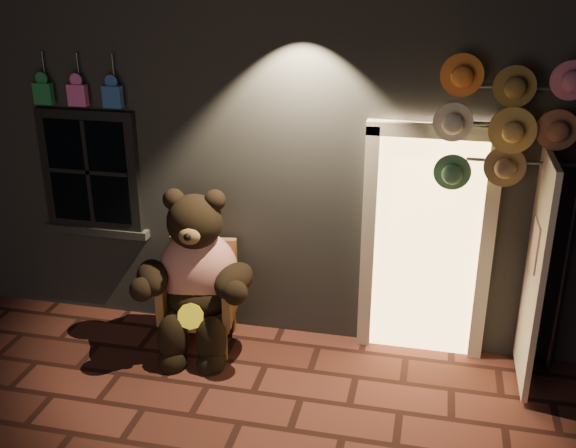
% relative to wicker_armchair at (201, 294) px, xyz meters
% --- Properties ---
extents(ground, '(60.00, 60.00, 0.00)m').
position_rel_wicker_armchair_xyz_m(ground, '(0.71, -1.14, -0.49)').
color(ground, brown).
rests_on(ground, ground).
extents(shop_building, '(7.30, 5.95, 3.51)m').
position_rel_wicker_armchair_xyz_m(shop_building, '(0.71, 2.84, 1.24)').
color(shop_building, slate).
rests_on(shop_building, ground).
extents(wicker_armchair, '(0.76, 0.70, 0.99)m').
position_rel_wicker_armchair_xyz_m(wicker_armchair, '(0.00, 0.00, 0.00)').
color(wicker_armchair, '#A96D41').
rests_on(wicker_armchair, ground).
extents(teddy_bear, '(1.18, 0.98, 1.64)m').
position_rel_wicker_armchair_xyz_m(teddy_bear, '(0.01, -0.13, 0.25)').
color(teddy_bear, red).
rests_on(teddy_bear, ground).
extents(hat_rack, '(1.56, 0.22, 2.75)m').
position_rel_wicker_armchair_xyz_m(hat_rack, '(2.76, 0.14, 1.77)').
color(hat_rack, '#59595E').
rests_on(hat_rack, ground).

